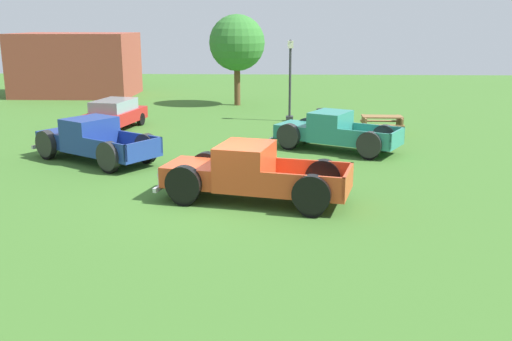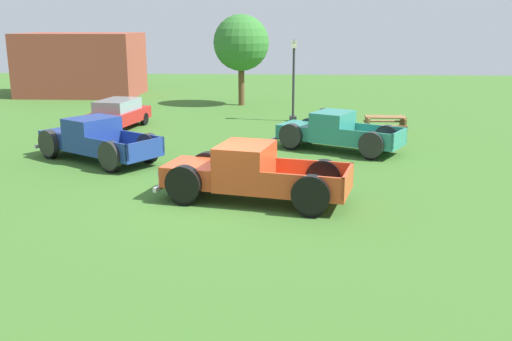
# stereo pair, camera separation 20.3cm
# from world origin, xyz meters

# --- Properties ---
(ground_plane) EXTENTS (80.00, 80.00, 0.00)m
(ground_plane) POSITION_xyz_m (0.00, 0.00, 0.00)
(ground_plane) COLOR #3D6B28
(pickup_truck_foreground) EXTENTS (5.64, 3.14, 1.63)m
(pickup_truck_foreground) POSITION_xyz_m (0.50, 0.20, 0.78)
(pickup_truck_foreground) COLOR #D14723
(pickup_truck_foreground) RESTS_ON ground_plane
(pickup_truck_behind_left) EXTENTS (5.21, 3.89, 1.52)m
(pickup_truck_behind_left) POSITION_xyz_m (3.45, 7.07, 0.73)
(pickup_truck_behind_left) COLOR #2D8475
(pickup_truck_behind_left) RESTS_ON ground_plane
(pickup_truck_behind_right) EXTENTS (5.27, 4.33, 1.57)m
(pickup_truck_behind_right) POSITION_xyz_m (-5.41, 4.92, 0.75)
(pickup_truck_behind_right) COLOR navy
(pickup_truck_behind_right) RESTS_ON ground_plane
(sedan_distant_a) EXTENTS (2.42, 4.39, 1.39)m
(sedan_distant_a) POSITION_xyz_m (-6.24, 11.02, 0.73)
(sedan_distant_a) COLOR #B21E1E
(sedan_distant_a) RESTS_ON ground_plane
(lamp_post_near) EXTENTS (0.36, 0.36, 4.07)m
(lamp_post_near) POSITION_xyz_m (2.02, 13.81, 2.13)
(lamp_post_near) COLOR #2D2D33
(lamp_post_near) RESTS_ON ground_plane
(picnic_table) EXTENTS (1.83, 1.52, 0.78)m
(picnic_table) POSITION_xyz_m (6.16, 10.70, 0.49)
(picnic_table) COLOR olive
(picnic_table) RESTS_ON ground_plane
(trash_can) EXTENTS (0.59, 0.59, 0.95)m
(trash_can) POSITION_xyz_m (3.53, 11.63, 0.48)
(trash_can) COLOR #4C4C51
(trash_can) RESTS_ON ground_plane
(oak_tree_east) EXTENTS (3.29, 3.29, 5.33)m
(oak_tree_east) POSITION_xyz_m (-1.05, 19.39, 3.67)
(oak_tree_east) COLOR brown
(oak_tree_east) RESTS_ON ground_plane
(brick_pavilion) EXTENTS (7.69, 5.19, 4.14)m
(brick_pavilion) POSITION_xyz_m (-12.25, 23.71, 2.07)
(brick_pavilion) COLOR brown
(brick_pavilion) RESTS_ON ground_plane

